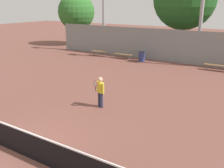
{
  "coord_description": "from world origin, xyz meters",
  "views": [
    {
      "loc": [
        7.2,
        -4.99,
        5.02
      ],
      "look_at": [
        0.08,
        6.2,
        0.87
      ],
      "focal_mm": 42.0,
      "sensor_mm": 36.0,
      "label": 1
    }
  ],
  "objects_px": {
    "tennis_player": "(100,90)",
    "trash_bin": "(142,56)",
    "light_pole_far_right": "(104,2)",
    "bench_courtside_near": "(123,54)",
    "bench_adjacent_court": "(218,66)",
    "tree_green_tall": "(76,12)",
    "bench_by_gate": "(99,52)",
    "tennis_net": "(14,139)"
  },
  "relations": [
    {
      "from": "tennis_net",
      "to": "trash_bin",
      "type": "distance_m",
      "value": 15.99
    },
    {
      "from": "tennis_net",
      "to": "light_pole_far_right",
      "type": "distance_m",
      "value": 20.0
    },
    {
      "from": "light_pole_far_right",
      "to": "tennis_net",
      "type": "bearing_deg",
      "value": -65.09
    },
    {
      "from": "bench_adjacent_court",
      "to": "light_pole_far_right",
      "type": "relative_size",
      "value": 0.24
    },
    {
      "from": "light_pole_far_right",
      "to": "trash_bin",
      "type": "xyz_separation_m",
      "value": [
        5.35,
        -1.94,
        -4.56
      ]
    },
    {
      "from": "light_pole_far_right",
      "to": "tree_green_tall",
      "type": "bearing_deg",
      "value": 156.93
    },
    {
      "from": "tennis_net",
      "to": "tennis_player",
      "type": "xyz_separation_m",
      "value": [
        0.16,
        4.99,
        0.38
      ]
    },
    {
      "from": "bench_courtside_near",
      "to": "trash_bin",
      "type": "xyz_separation_m",
      "value": [
        1.93,
        0.02,
        0.06
      ]
    },
    {
      "from": "light_pole_far_right",
      "to": "trash_bin",
      "type": "bearing_deg",
      "value": -19.95
    },
    {
      "from": "light_pole_far_right",
      "to": "trash_bin",
      "type": "distance_m",
      "value": 7.3
    },
    {
      "from": "tree_green_tall",
      "to": "tennis_net",
      "type": "bearing_deg",
      "value": -55.52
    },
    {
      "from": "bench_courtside_near",
      "to": "light_pole_far_right",
      "type": "xyz_separation_m",
      "value": [
        -3.42,
        1.96,
        4.62
      ]
    },
    {
      "from": "light_pole_far_right",
      "to": "bench_adjacent_court",
      "type": "bearing_deg",
      "value": -9.42
    },
    {
      "from": "tennis_player",
      "to": "trash_bin",
      "type": "relative_size",
      "value": 1.67
    },
    {
      "from": "trash_bin",
      "to": "tree_green_tall",
      "type": "bearing_deg",
      "value": 158.45
    },
    {
      "from": "bench_by_gate",
      "to": "trash_bin",
      "type": "bearing_deg",
      "value": 0.23
    },
    {
      "from": "trash_bin",
      "to": "bench_adjacent_court",
      "type": "bearing_deg",
      "value": -0.16
    },
    {
      "from": "trash_bin",
      "to": "light_pole_far_right",
      "type": "bearing_deg",
      "value": 160.05
    },
    {
      "from": "bench_by_gate",
      "to": "tree_green_tall",
      "type": "relative_size",
      "value": 0.27
    },
    {
      "from": "bench_courtside_near",
      "to": "light_pole_far_right",
      "type": "relative_size",
      "value": 0.21
    },
    {
      "from": "bench_by_gate",
      "to": "light_pole_far_right",
      "type": "bearing_deg",
      "value": 110.69
    },
    {
      "from": "bench_adjacent_court",
      "to": "light_pole_far_right",
      "type": "bearing_deg",
      "value": 170.58
    },
    {
      "from": "tree_green_tall",
      "to": "bench_courtside_near",
      "type": "bearing_deg",
      "value": -25.73
    },
    {
      "from": "tennis_player",
      "to": "bench_courtside_near",
      "type": "xyz_separation_m",
      "value": [
        -4.95,
        10.72,
        -0.48
      ]
    },
    {
      "from": "tennis_player",
      "to": "bench_by_gate",
      "type": "xyz_separation_m",
      "value": [
        -7.63,
        10.72,
        -0.48
      ]
    },
    {
      "from": "bench_courtside_near",
      "to": "trash_bin",
      "type": "height_order",
      "value": "trash_bin"
    },
    {
      "from": "bench_adjacent_court",
      "to": "bench_by_gate",
      "type": "bearing_deg",
      "value": 180.0
    },
    {
      "from": "tennis_player",
      "to": "bench_by_gate",
      "type": "height_order",
      "value": "tennis_player"
    },
    {
      "from": "tennis_net",
      "to": "bench_by_gate",
      "type": "distance_m",
      "value": 17.4
    },
    {
      "from": "tennis_net",
      "to": "tennis_player",
      "type": "relative_size",
      "value": 7.96
    },
    {
      "from": "trash_bin",
      "to": "tree_green_tall",
      "type": "relative_size",
      "value": 0.15
    },
    {
      "from": "tennis_net",
      "to": "tree_green_tall",
      "type": "bearing_deg",
      "value": 124.48
    },
    {
      "from": "bench_by_gate",
      "to": "tennis_player",
      "type": "bearing_deg",
      "value": -54.57
    },
    {
      "from": "bench_courtside_near",
      "to": "trash_bin",
      "type": "distance_m",
      "value": 1.93
    },
    {
      "from": "bench_courtside_near",
      "to": "trash_bin",
      "type": "bearing_deg",
      "value": 0.55
    },
    {
      "from": "bench_adjacent_court",
      "to": "tree_green_tall",
      "type": "height_order",
      "value": "tree_green_tall"
    },
    {
      "from": "bench_by_gate",
      "to": "bench_adjacent_court",
      "type": "bearing_deg",
      "value": -0.0
    },
    {
      "from": "bench_courtside_near",
      "to": "bench_adjacent_court",
      "type": "bearing_deg",
      "value": -0.0
    },
    {
      "from": "tennis_player",
      "to": "trash_bin",
      "type": "height_order",
      "value": "tennis_player"
    },
    {
      "from": "tennis_player",
      "to": "bench_by_gate",
      "type": "distance_m",
      "value": 13.17
    },
    {
      "from": "bench_adjacent_court",
      "to": "tennis_player",
      "type": "bearing_deg",
      "value": -107.82
    },
    {
      "from": "light_pole_far_right",
      "to": "bench_by_gate",
      "type": "bearing_deg",
      "value": -69.31
    }
  ]
}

